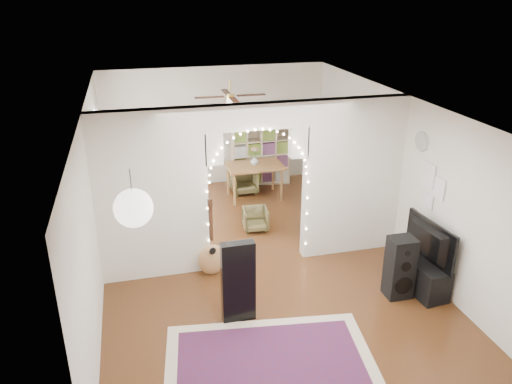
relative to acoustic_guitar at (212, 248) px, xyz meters
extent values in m
plane|color=black|center=(0.80, 0.25, -0.49)|extent=(7.50, 7.50, 0.00)
cube|color=white|center=(0.80, 0.25, 2.21)|extent=(5.00, 7.50, 0.02)
cube|color=silver|center=(0.80, 4.00, 0.86)|extent=(5.00, 0.02, 2.70)
cube|color=silver|center=(0.80, -3.50, 0.86)|extent=(5.00, 0.02, 2.70)
cube|color=silver|center=(-1.70, 0.25, 0.86)|extent=(0.02, 7.50, 2.70)
cube|color=silver|center=(3.30, 0.25, 0.86)|extent=(0.02, 7.50, 2.70)
cube|color=silver|center=(-0.85, 0.25, 0.86)|extent=(1.70, 0.20, 2.70)
cube|color=silver|center=(2.45, 0.25, 0.86)|extent=(1.70, 0.20, 2.70)
cube|color=silver|center=(0.80, 0.25, 2.01)|extent=(1.60, 0.20, 0.40)
cube|color=white|center=(-1.67, 2.05, 1.01)|extent=(0.04, 1.20, 1.40)
cylinder|color=white|center=(3.28, -0.35, 1.61)|extent=(0.03, 0.31, 0.31)
sphere|color=white|center=(-1.10, -2.15, 1.76)|extent=(0.40, 0.40, 0.40)
cube|color=maroon|center=(0.33, -2.31, -0.48)|extent=(2.82, 2.25, 0.02)
cube|color=black|center=(0.16, -1.23, 0.11)|extent=(0.46, 0.15, 1.20)
ellipsoid|color=#B77C49|center=(0.00, 0.00, -0.02)|extent=(0.48, 0.31, 0.54)
cube|color=#311A0D|center=(0.00, 0.00, 0.43)|extent=(0.06, 0.05, 0.62)
cube|color=#311A0D|center=(0.00, 0.00, 0.77)|extent=(0.08, 0.06, 0.13)
ellipsoid|color=brown|center=(0.26, -1.11, -0.37)|extent=(0.30, 0.38, 0.24)
sphere|color=brown|center=(0.30, -1.24, -0.25)|extent=(0.17, 0.17, 0.14)
cone|color=brown|center=(0.26, -1.24, -0.18)|extent=(0.04, 0.04, 0.05)
cone|color=brown|center=(0.33, -1.24, -0.18)|extent=(0.04, 0.04, 0.05)
cylinder|color=brown|center=(0.21, -0.93, -0.45)|extent=(0.09, 0.22, 0.07)
cube|color=black|center=(2.59, -1.26, -0.01)|extent=(0.38, 0.33, 0.96)
cylinder|color=black|center=(2.59, -1.42, -0.22)|extent=(0.28, 0.02, 0.28)
cylinder|color=black|center=(2.59, -1.42, 0.10)|extent=(0.15, 0.02, 0.15)
cylinder|color=black|center=(2.59, -1.42, 0.31)|extent=(0.09, 0.02, 0.09)
cube|color=black|center=(3.00, -1.18, -0.24)|extent=(0.49, 1.03, 0.50)
imported|color=black|center=(3.00, -1.18, 0.32)|extent=(0.24, 1.08, 0.62)
cube|color=beige|center=(1.78, 3.75, 0.21)|extent=(1.39, 0.59, 1.39)
cube|color=olive|center=(1.43, 2.91, 0.24)|extent=(1.21, 0.82, 0.05)
cylinder|color=olive|center=(0.91, 2.58, -0.14)|extent=(0.05, 0.05, 0.70)
cylinder|color=olive|center=(1.95, 2.60, -0.14)|extent=(0.05, 0.05, 0.70)
cylinder|color=olive|center=(0.90, 3.22, -0.14)|extent=(0.05, 0.05, 0.70)
cylinder|color=olive|center=(1.94, 3.24, -0.14)|extent=(0.05, 0.05, 0.70)
imported|color=silver|center=(1.43, 2.91, 0.36)|extent=(0.19, 0.19, 0.19)
imported|color=brown|center=(1.07, 1.40, -0.28)|extent=(0.50, 0.51, 0.43)
imported|color=brown|center=(1.27, 3.24, -0.23)|extent=(0.57, 0.59, 0.52)
camera|label=1|loc=(-1.03, -6.89, 3.84)|focal=35.00mm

